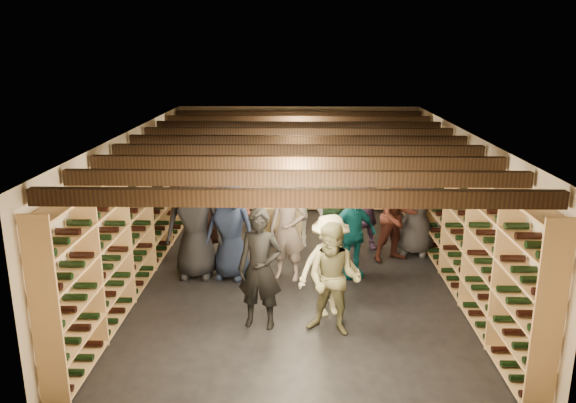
% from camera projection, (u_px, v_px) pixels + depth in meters
% --- Properties ---
extents(ground, '(8.00, 8.00, 0.00)m').
position_uv_depth(ground, '(297.00, 272.00, 9.62)').
color(ground, black).
rests_on(ground, ground).
extents(walls, '(5.52, 8.02, 2.40)m').
position_uv_depth(walls, '(297.00, 204.00, 9.29)').
color(walls, beige).
rests_on(walls, ground).
extents(ceiling, '(5.50, 8.00, 0.01)m').
position_uv_depth(ceiling, '(297.00, 132.00, 8.97)').
color(ceiling, beige).
rests_on(ceiling, walls).
extents(ceiling_joists, '(5.40, 7.12, 0.18)m').
position_uv_depth(ceiling_joists, '(297.00, 141.00, 9.01)').
color(ceiling_joists, black).
rests_on(ceiling_joists, ground).
extents(wine_rack_left, '(0.32, 7.50, 2.15)m').
position_uv_depth(wine_rack_left, '(144.00, 211.00, 9.38)').
color(wine_rack_left, tan).
rests_on(wine_rack_left, ground).
extents(wine_rack_right, '(0.32, 7.50, 2.15)m').
position_uv_depth(wine_rack_right, '(452.00, 213.00, 9.27)').
color(wine_rack_right, tan).
rests_on(wine_rack_right, ground).
extents(wine_rack_back, '(4.70, 0.30, 2.15)m').
position_uv_depth(wine_rack_back, '(298.00, 165.00, 13.02)').
color(wine_rack_back, tan).
rests_on(wine_rack_back, ground).
extents(crate_stack_left, '(0.51, 0.34, 0.85)m').
position_uv_depth(crate_stack_left, '(288.00, 223.00, 10.87)').
color(crate_stack_left, tan).
rests_on(crate_stack_left, ground).
extents(crate_stack_right, '(0.52, 0.36, 0.68)m').
position_uv_depth(crate_stack_right, '(271.00, 214.00, 11.75)').
color(crate_stack_right, tan).
rests_on(crate_stack_right, ground).
extents(crate_loose, '(0.58, 0.47, 0.17)m').
position_uv_depth(crate_loose, '(326.00, 228.00, 11.65)').
color(crate_loose, tan).
rests_on(crate_loose, ground).
extents(person_0, '(0.94, 0.62, 1.91)m').
position_uv_depth(person_0, '(195.00, 222.00, 9.19)').
color(person_0, black).
rests_on(person_0, ground).
extents(person_1, '(0.67, 0.51, 1.68)m').
position_uv_depth(person_1, '(260.00, 269.00, 7.55)').
color(person_1, black).
rests_on(person_1, ground).
extents(person_2, '(0.90, 0.79, 1.54)m').
position_uv_depth(person_2, '(334.00, 279.00, 7.38)').
color(person_2, brown).
rests_on(person_2, ground).
extents(person_3, '(1.09, 0.86, 1.49)m').
position_uv_depth(person_3, '(330.00, 266.00, 7.92)').
color(person_3, beige).
rests_on(person_3, ground).
extents(person_4, '(0.94, 0.67, 1.48)m').
position_uv_depth(person_4, '(352.00, 234.00, 9.25)').
color(person_4, '#10636F').
rests_on(person_4, ground).
extents(person_5, '(1.69, 0.78, 1.75)m').
position_uv_depth(person_5, '(214.00, 216.00, 9.75)').
color(person_5, brown).
rests_on(person_5, ground).
extents(person_6, '(0.93, 0.72, 1.70)m').
position_uv_depth(person_6, '(230.00, 229.00, 9.19)').
color(person_6, '#1A2540').
rests_on(person_6, ground).
extents(person_7, '(0.71, 0.58, 1.70)m').
position_uv_depth(person_7, '(288.00, 229.00, 9.14)').
color(person_7, gray).
rests_on(person_7, ground).
extents(person_8, '(0.98, 0.88, 1.64)m').
position_uv_depth(person_8, '(397.00, 217.00, 9.92)').
color(person_8, '#451E17').
rests_on(person_8, ground).
extents(person_9, '(1.06, 0.63, 1.61)m').
position_uv_depth(person_9, '(299.00, 206.00, 10.65)').
color(person_9, '#A2A094').
rests_on(person_9, ground).
extents(person_10, '(1.02, 0.50, 1.68)m').
position_uv_depth(person_10, '(333.00, 207.00, 10.43)').
color(person_10, '#2C5232').
rests_on(person_10, ground).
extents(person_11, '(1.61, 0.79, 1.67)m').
position_uv_depth(person_11, '(363.00, 205.00, 10.62)').
color(person_11, '#6C4E7E').
rests_on(person_11, ground).
extents(person_12, '(1.03, 0.82, 1.84)m').
position_uv_depth(person_12, '(417.00, 206.00, 10.24)').
color(person_12, '#36353B').
rests_on(person_12, ground).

